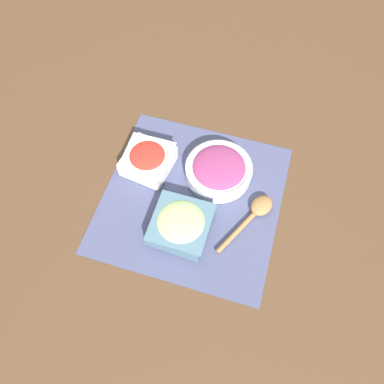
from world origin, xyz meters
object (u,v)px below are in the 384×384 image
cucumber_bowl (180,224)px  onion_bowl (219,169)px  tomato_bowl (148,160)px  wooden_spoon (257,211)px

cucumber_bowl → onion_bowl: bearing=-15.2°
onion_bowl → tomato_bowl: tomato_bowl is taller
cucumber_bowl → wooden_spoon: 0.19m
cucumber_bowl → tomato_bowl: bearing=42.2°
onion_bowl → wooden_spoon: (-0.08, -0.12, -0.02)m
tomato_bowl → wooden_spoon: 0.30m
onion_bowl → tomato_bowl: 0.18m
onion_bowl → wooden_spoon: 0.14m
onion_bowl → tomato_bowl: (-0.03, 0.18, 0.00)m
wooden_spoon → tomato_bowl: bearing=79.9°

